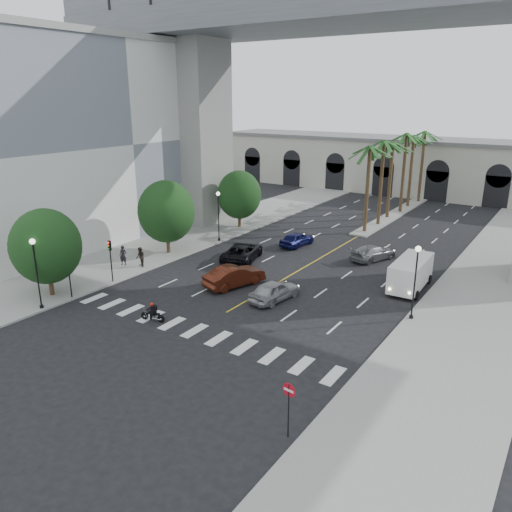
% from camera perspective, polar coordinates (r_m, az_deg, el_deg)
% --- Properties ---
extents(ground, '(140.00, 140.00, 0.00)m').
position_cam_1_polar(ground, '(34.49, -5.41, -7.58)').
color(ground, black).
rests_on(ground, ground).
extents(sidewalk_left, '(8.00, 100.00, 0.15)m').
position_cam_1_polar(sidewalk_left, '(54.34, -7.89, 2.03)').
color(sidewalk_left, gray).
rests_on(sidewalk_left, ground).
extents(sidewalk_right, '(8.00, 100.00, 0.15)m').
position_cam_1_polar(sidewalk_right, '(42.01, 24.78, -4.33)').
color(sidewalk_right, gray).
rests_on(sidewalk_right, ground).
extents(median, '(2.00, 24.00, 0.20)m').
position_cam_1_polar(median, '(66.77, 15.46, 4.56)').
color(median, gray).
rests_on(median, ground).
extents(building_left, '(16.50, 32.50, 20.60)m').
position_cam_1_polar(building_left, '(59.24, -19.31, 12.61)').
color(building_left, white).
rests_on(building_left, ground).
extents(pier_building, '(71.00, 10.50, 8.50)m').
position_cam_1_polar(pier_building, '(82.17, 19.56, 9.55)').
color(pier_building, '#BCB9A8').
rests_on(pier_building, ground).
extents(bridge, '(75.00, 13.00, 26.00)m').
position_cam_1_polar(bridge, '(49.02, 14.98, 21.71)').
color(bridge, gray).
rests_on(bridge, ground).
extents(palm_a, '(3.20, 3.20, 10.30)m').
position_cam_1_polar(palm_a, '(55.98, 12.89, 11.64)').
color(palm_a, '#47331E').
rests_on(palm_a, ground).
extents(palm_b, '(3.20, 3.20, 10.60)m').
position_cam_1_polar(palm_b, '(59.66, 14.42, 12.16)').
color(palm_b, '#47331E').
rests_on(palm_b, ground).
extents(palm_c, '(3.20, 3.20, 10.10)m').
position_cam_1_polar(palm_c, '(63.57, 15.37, 11.99)').
color(palm_c, '#47331E').
rests_on(palm_c, ground).
extents(palm_d, '(3.20, 3.20, 10.90)m').
position_cam_1_polar(palm_d, '(67.20, 16.83, 12.79)').
color(palm_d, '#47331E').
rests_on(palm_d, ground).
extents(palm_e, '(3.20, 3.20, 10.40)m').
position_cam_1_polar(palm_e, '(71.12, 17.59, 12.60)').
color(palm_e, '#47331E').
rests_on(palm_e, ground).
extents(palm_f, '(3.20, 3.20, 10.70)m').
position_cam_1_polar(palm_f, '(74.86, 18.73, 12.93)').
color(palm_f, '#47331E').
rests_on(palm_f, ground).
extents(street_tree_near, '(5.20, 5.20, 6.89)m').
position_cam_1_polar(street_tree_near, '(40.43, -22.89, 1.02)').
color(street_tree_near, '#382616').
rests_on(street_tree_near, ground).
extents(street_tree_mid, '(5.44, 5.44, 7.21)m').
position_cam_1_polar(street_tree_mid, '(48.45, -10.20, 5.02)').
color(street_tree_mid, '#382616').
rests_on(street_tree_mid, ground).
extents(street_tree_far, '(5.04, 5.04, 6.68)m').
position_cam_1_polar(street_tree_far, '(57.58, -1.93, 7.00)').
color(street_tree_far, '#382616').
rests_on(street_tree_far, ground).
extents(lamp_post_left_near, '(0.40, 0.40, 5.35)m').
position_cam_1_polar(lamp_post_left_near, '(38.34, -23.84, -1.24)').
color(lamp_post_left_near, black).
rests_on(lamp_post_left_near, ground).
extents(lamp_post_left_far, '(0.40, 0.40, 5.35)m').
position_cam_1_polar(lamp_post_left_far, '(52.07, -4.31, 5.03)').
color(lamp_post_left_far, black).
rests_on(lamp_post_left_far, ground).
extents(lamp_post_right, '(0.40, 0.40, 5.35)m').
position_cam_1_polar(lamp_post_right, '(35.10, 17.76, -2.23)').
color(lamp_post_right, black).
rests_on(lamp_post_right, ground).
extents(traffic_signal_near, '(0.25, 0.18, 3.65)m').
position_cam_1_polar(traffic_signal_near, '(39.78, -20.66, -1.27)').
color(traffic_signal_near, black).
rests_on(traffic_signal_near, ground).
extents(traffic_signal_far, '(0.25, 0.18, 3.65)m').
position_cam_1_polar(traffic_signal_far, '(42.08, -16.31, 0.20)').
color(traffic_signal_far, black).
rests_on(traffic_signal_far, ground).
extents(motorcycle_rider, '(1.86, 0.56, 1.35)m').
position_cam_1_polar(motorcycle_rider, '(35.00, -11.66, -6.39)').
color(motorcycle_rider, black).
rests_on(motorcycle_rider, ground).
extents(car_a, '(2.44, 4.75, 1.55)m').
position_cam_1_polar(car_a, '(37.65, 2.09, -3.96)').
color(car_a, '#99989C').
rests_on(car_a, ground).
extents(car_b, '(3.29, 5.53, 1.72)m').
position_cam_1_polar(car_b, '(40.35, -2.48, -2.30)').
color(car_b, '#47190E').
rests_on(car_b, ground).
extents(car_c, '(4.36, 6.47, 1.65)m').
position_cam_1_polar(car_c, '(46.63, -1.59, 0.48)').
color(car_c, black).
rests_on(car_c, ground).
extents(car_d, '(3.67, 5.30, 1.42)m').
position_cam_1_polar(car_d, '(48.05, 13.26, 0.39)').
color(car_d, slate).
rests_on(car_d, ground).
extents(car_e, '(2.19, 4.49, 1.48)m').
position_cam_1_polar(car_e, '(51.30, 4.69, 1.96)').
color(car_e, '#0F1248').
rests_on(car_e, ground).
extents(cargo_van, '(2.48, 5.84, 2.46)m').
position_cam_1_polar(cargo_van, '(41.39, 17.25, -1.85)').
color(cargo_van, white).
rests_on(cargo_van, ground).
extents(pedestrian_a, '(0.78, 0.68, 1.82)m').
position_cam_1_polar(pedestrian_a, '(46.36, -14.95, 0.06)').
color(pedestrian_a, black).
rests_on(pedestrian_a, sidewalk_left).
extents(pedestrian_b, '(1.10, 1.03, 1.81)m').
position_cam_1_polar(pedestrian_b, '(45.54, -13.08, -0.12)').
color(pedestrian_b, black).
rests_on(pedestrian_b, sidewalk_left).
extents(do_not_enter_sign, '(0.68, 0.12, 2.78)m').
position_cam_1_polar(do_not_enter_sign, '(22.97, 3.77, -15.94)').
color(do_not_enter_sign, black).
rests_on(do_not_enter_sign, ground).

